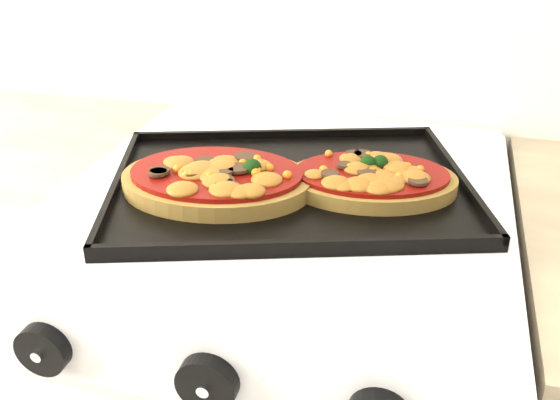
% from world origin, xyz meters
% --- Properties ---
extents(control_panel, '(0.60, 0.02, 0.09)m').
position_xyz_m(control_panel, '(-0.01, 1.39, 0.85)').
color(control_panel, white).
rests_on(control_panel, stove).
extents(knob_left, '(0.06, 0.02, 0.06)m').
position_xyz_m(knob_left, '(-0.18, 1.37, 0.85)').
color(knob_left, black).
rests_on(knob_left, control_panel).
extents(knob_center, '(0.06, 0.02, 0.06)m').
position_xyz_m(knob_center, '(0.00, 1.37, 0.85)').
color(knob_center, black).
rests_on(knob_center, control_panel).
extents(baking_tray, '(0.55, 0.48, 0.02)m').
position_xyz_m(baking_tray, '(-0.00, 1.68, 0.92)').
color(baking_tray, black).
rests_on(baking_tray, stove).
extents(pizza_left, '(0.27, 0.21, 0.04)m').
position_xyz_m(pizza_left, '(-0.09, 1.64, 0.94)').
color(pizza_left, olive).
rests_on(pizza_left, baking_tray).
extents(pizza_right, '(0.25, 0.19, 0.03)m').
position_xyz_m(pizza_right, '(0.11, 1.70, 0.94)').
color(pizza_right, olive).
rests_on(pizza_right, baking_tray).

